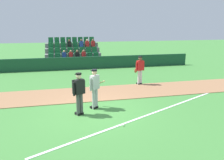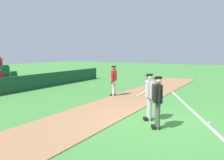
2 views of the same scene
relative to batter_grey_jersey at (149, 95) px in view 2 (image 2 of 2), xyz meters
The scene contains 7 objects.
ground_plane 1.03m from the batter_grey_jersey, 113.04° to the right, with size 80.00×80.00×0.00m, color #42843A.
infield_dirt_path 2.42m from the batter_grey_jersey, 93.60° to the left, with size 28.00×2.69×0.03m, color #9E704C.
foul_line_chalk 3.13m from the batter_grey_jersey, 16.15° to the right, with size 12.00×0.10×0.01m, color white.
batter_grey_jersey is the anchor object (origin of this frame).
umpire_home_plate 0.93m from the batter_grey_jersey, 141.92° to the right, with size 0.54×0.45×1.76m.
runner_red_jersey 4.82m from the batter_grey_jersey, 46.39° to the left, with size 0.67×0.36×1.76m.
baseball 2.35m from the batter_grey_jersey, 70.44° to the right, with size 0.07×0.07×0.07m, color white.
Camera 2 is at (-7.53, -2.66, 2.55)m, focal length 35.58 mm.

